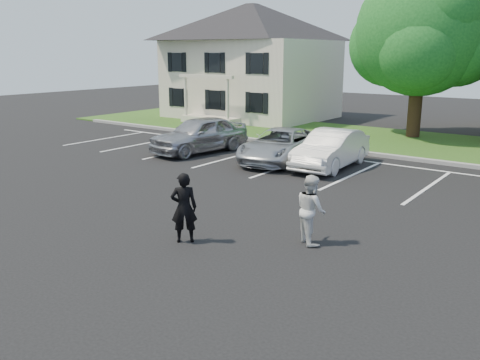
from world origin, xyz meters
name	(u,v)px	position (x,y,z in m)	size (l,w,h in m)	color
ground_plane	(216,237)	(0.00, 0.00, 0.00)	(90.00, 90.00, 0.00)	black
curb	(391,156)	(0.00, 12.00, 0.07)	(40.00, 0.30, 0.15)	gray
grass_strip	(420,144)	(0.00, 16.00, 0.04)	(44.00, 8.00, 0.08)	#214C12
stall_lines	(398,176)	(1.40, 8.95, 0.01)	(34.00, 5.36, 0.01)	white
house	(251,61)	(-13.00, 19.97, 3.83)	(10.30, 9.22, 7.60)	#BCB29D
tree	(424,34)	(-0.90, 18.00, 5.35)	(7.80, 7.20, 8.80)	black
man_black_suit	(184,208)	(-0.40, -0.70, 0.86)	(0.62, 0.41, 1.71)	black
man_white_shirt	(311,209)	(2.06, 1.04, 0.83)	(0.81, 0.63, 1.67)	silver
car_silver_west	(199,134)	(-7.53, 8.11, 0.82)	(1.93, 4.81, 1.64)	#A9A9AE
car_silver_minivan	(280,145)	(-3.46, 8.53, 0.68)	(2.27, 4.92, 1.37)	#ADAFB4
car_white_sedan	(331,149)	(-1.26, 8.76, 0.74)	(1.56, 4.48, 1.48)	silver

